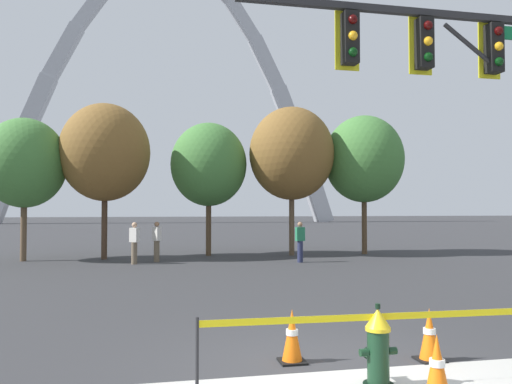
# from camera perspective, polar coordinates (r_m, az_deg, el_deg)

# --- Properties ---
(ground_plane) EXTENTS (240.00, 240.00, 0.00)m
(ground_plane) POSITION_cam_1_polar(r_m,az_deg,el_deg) (7.07, 7.58, -19.32)
(ground_plane) COLOR #333335
(fire_hydrant) EXTENTS (0.46, 0.48, 0.99)m
(fire_hydrant) POSITION_cam_1_polar(r_m,az_deg,el_deg) (6.44, 13.61, -16.74)
(fire_hydrant) COLOR black
(fire_hydrant) RESTS_ON ground
(caution_tape_barrier) EXTENTS (4.73, 0.16, 0.91)m
(caution_tape_barrier) POSITION_cam_1_polar(r_m,az_deg,el_deg) (6.49, 15.28, -15.22)
(caution_tape_barrier) COLOR #232326
(caution_tape_barrier) RESTS_ON ground
(traffic_cone_by_hydrant) EXTENTS (0.36, 0.36, 0.73)m
(traffic_cone_by_hydrant) POSITION_cam_1_polar(r_m,az_deg,el_deg) (7.25, 4.10, -15.95)
(traffic_cone_by_hydrant) COLOR black
(traffic_cone_by_hydrant) RESTS_ON ground
(traffic_cone_mid_sidewalk) EXTENTS (0.36, 0.36, 0.73)m
(traffic_cone_mid_sidewalk) POSITION_cam_1_polar(r_m,az_deg,el_deg) (6.24, 19.80, -18.19)
(traffic_cone_mid_sidewalk) COLOR black
(traffic_cone_mid_sidewalk) RESTS_ON ground
(traffic_cone_curb_edge) EXTENTS (0.36, 0.36, 0.73)m
(traffic_cone_curb_edge) POSITION_cam_1_polar(r_m,az_deg,el_deg) (7.69, 19.02, -15.04)
(traffic_cone_curb_edge) COLOR black
(traffic_cone_curb_edge) RESTS_ON ground
(traffic_signal_gantry) EXTENTS (6.42, 0.44, 6.00)m
(traffic_signal_gantry) POSITION_cam_1_polar(r_m,az_deg,el_deg) (10.14, 23.78, 10.50)
(traffic_signal_gantry) COLOR #232326
(traffic_signal_gantry) RESTS_ON ground
(monument_arch) EXTENTS (50.08, 2.38, 40.05)m
(monument_arch) POSITION_cam_1_polar(r_m,az_deg,el_deg) (76.06, -9.85, 9.99)
(monument_arch) COLOR #B2B5BC
(monument_arch) RESTS_ON ground
(tree_far_left) EXTENTS (3.30, 3.30, 5.77)m
(tree_far_left) POSITION_cam_1_polar(r_m,az_deg,el_deg) (22.40, -24.70, 2.99)
(tree_far_left) COLOR brown
(tree_far_left) RESTS_ON ground
(tree_left_mid) EXTENTS (3.72, 3.72, 6.51)m
(tree_left_mid) POSITION_cam_1_polar(r_m,az_deg,el_deg) (22.07, -16.70, 4.30)
(tree_left_mid) COLOR #473323
(tree_left_mid) RESTS_ON ground
(tree_center_left) EXTENTS (3.41, 3.41, 5.97)m
(tree_center_left) POSITION_cam_1_polar(r_m,az_deg,el_deg) (22.81, -5.37, 3.09)
(tree_center_left) COLOR brown
(tree_center_left) RESTS_ON ground
(tree_center_right) EXTENTS (3.84, 3.84, 6.73)m
(tree_center_right) POSITION_cam_1_polar(r_m,az_deg,el_deg) (23.00, 4.04, 4.35)
(tree_center_right) COLOR brown
(tree_center_right) RESTS_ON ground
(tree_right_mid) EXTENTS (3.68, 3.68, 6.44)m
(tree_right_mid) POSITION_cam_1_polar(r_m,az_deg,el_deg) (24.06, 12.10, 3.65)
(tree_right_mid) COLOR brown
(tree_right_mid) RESTS_ON ground
(pedestrian_walking_left) EXTENTS (0.36, 0.39, 1.59)m
(pedestrian_walking_left) POSITION_cam_1_polar(r_m,az_deg,el_deg) (20.42, -11.16, -5.48)
(pedestrian_walking_left) COLOR brown
(pedestrian_walking_left) RESTS_ON ground
(pedestrian_standing_center) EXTENTS (0.36, 0.24, 1.59)m
(pedestrian_standing_center) POSITION_cam_1_polar(r_m,az_deg,el_deg) (19.95, 5.01, -5.60)
(pedestrian_standing_center) COLOR #232847
(pedestrian_standing_center) RESTS_ON ground
(pedestrian_walking_right) EXTENTS (0.39, 0.37, 1.59)m
(pedestrian_walking_right) POSITION_cam_1_polar(r_m,az_deg,el_deg) (19.77, -13.59, -5.59)
(pedestrian_walking_right) COLOR brown
(pedestrian_walking_right) RESTS_ON ground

